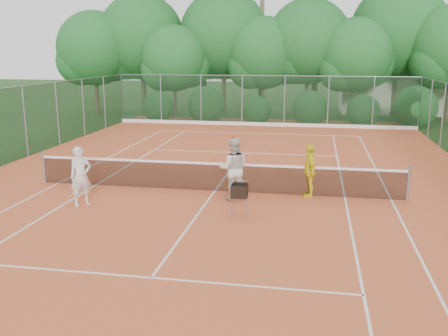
# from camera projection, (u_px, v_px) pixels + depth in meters

# --- Properties ---
(ground) EXTENTS (120.00, 120.00, 0.00)m
(ground) POSITION_uv_depth(u_px,v_px,m) (214.00, 192.00, 16.09)
(ground) COLOR #1D4016
(ground) RESTS_ON ground
(clay_court) EXTENTS (18.00, 36.00, 0.02)m
(clay_court) POSITION_uv_depth(u_px,v_px,m) (214.00, 192.00, 16.09)
(clay_court) COLOR #D15B30
(clay_court) RESTS_ON ground
(club_building) EXTENTS (8.00, 5.00, 3.00)m
(club_building) POSITION_uv_depth(u_px,v_px,m) (396.00, 92.00, 37.18)
(club_building) COLOR beige
(club_building) RESTS_ON ground
(tennis_net) EXTENTS (11.97, 0.10, 1.10)m
(tennis_net) POSITION_uv_depth(u_px,v_px,m) (214.00, 176.00, 15.97)
(tennis_net) COLOR gray
(tennis_net) RESTS_ON clay_court
(player_white) EXTENTS (0.74, 0.74, 1.74)m
(player_white) POSITION_uv_depth(u_px,v_px,m) (81.00, 176.00, 14.50)
(player_white) COLOR silver
(player_white) RESTS_ON clay_court
(player_center_grp) EXTENTS (1.03, 0.86, 1.95)m
(player_center_grp) POSITION_uv_depth(u_px,v_px,m) (233.00, 168.00, 15.06)
(player_center_grp) COLOR beige
(player_center_grp) RESTS_ON clay_court
(player_yellow) EXTENTS (0.61, 1.04, 1.67)m
(player_yellow) POSITION_uv_depth(u_px,v_px,m) (309.00, 170.00, 15.35)
(player_yellow) COLOR yellow
(player_yellow) RESTS_ON clay_court
(ball_hopper) EXTENTS (0.41, 0.41, 0.95)m
(ball_hopper) POSITION_uv_depth(u_px,v_px,m) (240.00, 191.00, 13.36)
(ball_hopper) COLOR gray
(ball_hopper) RESTS_ON clay_court
(stray_ball_a) EXTENTS (0.07, 0.07, 0.07)m
(stray_ball_a) POSITION_uv_depth(u_px,v_px,m) (256.00, 133.00, 27.46)
(stray_ball_a) COLOR yellow
(stray_ball_a) RESTS_ON clay_court
(stray_ball_b) EXTENTS (0.07, 0.07, 0.07)m
(stray_ball_b) POSITION_uv_depth(u_px,v_px,m) (233.00, 139.00, 25.54)
(stray_ball_b) COLOR #C7E735
(stray_ball_b) RESTS_ON clay_court
(stray_ball_c) EXTENTS (0.07, 0.07, 0.07)m
(stray_ball_c) POSITION_uv_depth(u_px,v_px,m) (271.00, 145.00, 23.81)
(stray_ball_c) COLOR gold
(stray_ball_c) RESTS_ON clay_court
(court_markings) EXTENTS (11.03, 23.83, 0.01)m
(court_markings) POSITION_uv_depth(u_px,v_px,m) (214.00, 191.00, 16.08)
(court_markings) COLOR white
(court_markings) RESTS_ON clay_court
(fence_back) EXTENTS (18.07, 0.07, 3.00)m
(fence_back) POSITION_uv_depth(u_px,v_px,m) (263.00, 101.00, 30.11)
(fence_back) COLOR #19381E
(fence_back) RESTS_ON clay_court
(tropical_treeline) EXTENTS (32.10, 8.49, 15.03)m
(tropical_treeline) POSITION_uv_depth(u_px,v_px,m) (293.00, 41.00, 34.05)
(tropical_treeline) COLOR brown
(tropical_treeline) RESTS_ON ground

